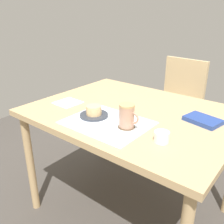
% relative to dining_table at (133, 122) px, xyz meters
% --- Properties ---
extents(ground_plane, '(4.40, 4.40, 0.02)m').
position_rel_dining_table_xyz_m(ground_plane, '(0.00, 0.00, -0.69)').
color(ground_plane, '#47423D').
extents(dining_table, '(1.18, 0.91, 0.76)m').
position_rel_dining_table_xyz_m(dining_table, '(0.00, 0.00, 0.00)').
color(dining_table, tan).
rests_on(dining_table, ground_plane).
extents(wooden_chair, '(0.45, 0.45, 0.92)m').
position_rel_dining_table_xyz_m(wooden_chair, '(-0.08, 0.81, -0.18)').
color(wooden_chair, '#D1B27F').
rests_on(wooden_chair, ground_plane).
extents(placemat, '(0.43, 0.34, 0.00)m').
position_rel_dining_table_xyz_m(placemat, '(-0.01, -0.23, 0.08)').
color(placemat, white).
rests_on(placemat, dining_table).
extents(pastry_plate, '(0.16, 0.16, 0.01)m').
position_rel_dining_table_xyz_m(pastry_plate, '(-0.12, -0.21, 0.09)').
color(pastry_plate, '#333842').
rests_on(pastry_plate, placemat).
extents(pastry, '(0.09, 0.09, 0.05)m').
position_rel_dining_table_xyz_m(pastry, '(-0.12, -0.21, 0.12)').
color(pastry, '#E5BC7F').
rests_on(pastry, pastry_plate).
extents(coffee_coaster, '(0.09, 0.09, 0.00)m').
position_rel_dining_table_xyz_m(coffee_coaster, '(0.11, -0.21, 0.08)').
color(coffee_coaster, brown).
rests_on(coffee_coaster, placemat).
extents(coffee_mug, '(0.11, 0.08, 0.12)m').
position_rel_dining_table_xyz_m(coffee_mug, '(0.11, -0.21, 0.15)').
color(coffee_mug, tan).
rests_on(coffee_mug, coffee_coaster).
extents(paper_napkin, '(0.16, 0.16, 0.00)m').
position_rel_dining_table_xyz_m(paper_napkin, '(-0.40, -0.16, 0.08)').
color(paper_napkin, white).
rests_on(paper_napkin, dining_table).
extents(sugar_bowl, '(0.07, 0.07, 0.05)m').
position_rel_dining_table_xyz_m(sugar_bowl, '(0.31, -0.23, 0.10)').
color(sugar_bowl, white).
rests_on(sugar_bowl, dining_table).
extents(small_book, '(0.20, 0.16, 0.02)m').
position_rel_dining_table_xyz_m(small_book, '(0.38, 0.10, 0.09)').
color(small_book, navy).
rests_on(small_book, dining_table).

